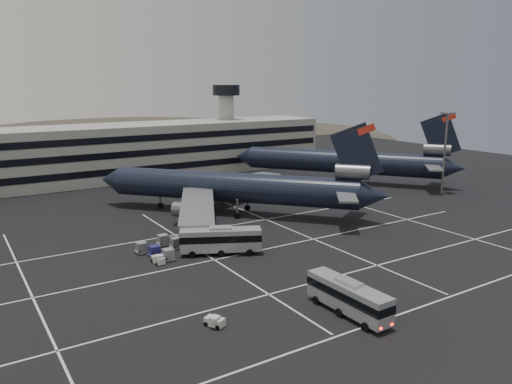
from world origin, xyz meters
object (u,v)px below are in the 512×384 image
bus_near (348,296)px  bus_far (221,239)px  tug_a (158,259)px  uld_cluster (166,247)px  trijet_main (235,187)px

bus_near → bus_far: 24.69m
tug_a → uld_cluster: uld_cluster is taller
bus_far → uld_cluster: 8.42m
trijet_main → tug_a: trijet_main is taller
trijet_main → tug_a: (-22.58, -17.73, -4.64)m
bus_near → tug_a: bus_near is taller
bus_far → tug_a: (-9.27, 1.12, -1.68)m
tug_a → uld_cluster: 4.73m
trijet_main → bus_near: (-10.87, -43.42, -3.12)m
bus_far → tug_a: bus_far is taller
trijet_main → bus_near: size_ratio=4.20×
bus_near → uld_cluster: (-9.04, 29.59, -1.31)m
trijet_main → bus_far: trijet_main is taller
trijet_main → tug_a: bearing=176.7°
bus_near → uld_cluster: bus_near is taller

